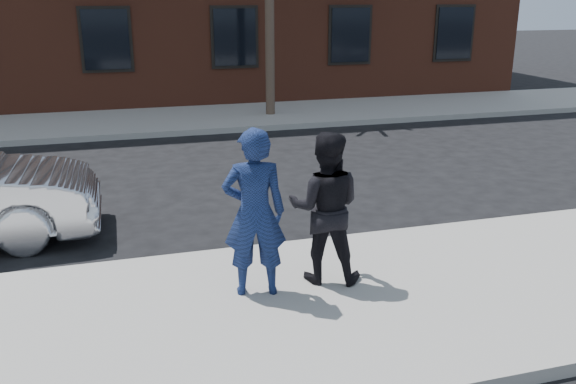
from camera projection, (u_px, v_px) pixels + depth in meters
name	position (u px, v px, depth m)	size (l,w,h in m)	color
ground	(124.00, 333.00, 6.46)	(100.00, 100.00, 0.00)	black
near_sidewalk	(124.00, 338.00, 6.21)	(50.00, 3.50, 0.15)	#9B9792
near_curb	(119.00, 267.00, 7.86)	(50.00, 0.10, 0.15)	#999691
far_sidewalk	(110.00, 123.00, 16.72)	(50.00, 3.50, 0.15)	#9B9792
far_curb	(111.00, 137.00, 15.07)	(50.00, 0.10, 0.15)	#999691
man_hoodie	(254.00, 213.00, 6.74)	(0.77, 0.58, 1.94)	navy
man_peacoat	(325.00, 208.00, 7.09)	(1.07, 0.96, 1.81)	black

